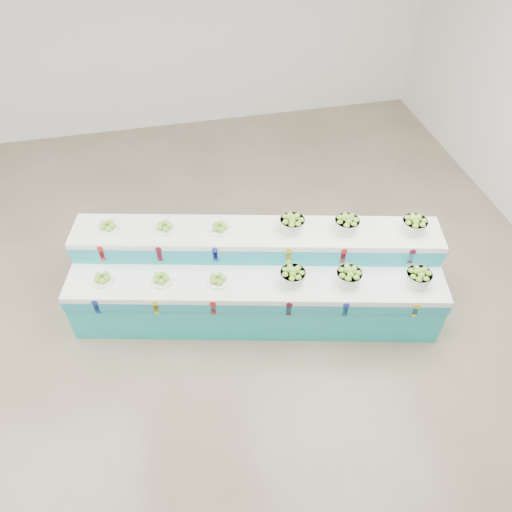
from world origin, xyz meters
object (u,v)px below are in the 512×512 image
display_stand (256,278)px  basket_lower_left (293,276)px  basket_upper_right (414,225)px  plate_upper_mid (164,226)px

display_stand → basket_lower_left: (0.33, -0.35, 0.32)m
basket_lower_left → basket_upper_right: size_ratio=1.00×
plate_upper_mid → basket_upper_right: bearing=-13.2°
display_stand → basket_lower_left: size_ratio=14.95×
display_stand → plate_upper_mid: bearing=165.8°
display_stand → basket_upper_right: 1.89m
plate_upper_mid → basket_lower_left: bearing=-33.2°
basket_lower_left → plate_upper_mid: bearing=146.8°
basket_lower_left → plate_upper_mid: size_ratio=1.16×
basket_upper_right → basket_lower_left: bearing=-172.2°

